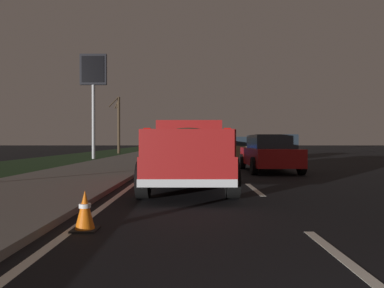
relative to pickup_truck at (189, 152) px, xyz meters
name	(u,v)px	position (x,y,z in m)	size (l,w,h in m)	color
ground	(214,157)	(17.89, -1.75, -0.98)	(144.00, 144.00, 0.00)	black
sidewalk_shoulder	(141,157)	(17.89, 3.95, -0.92)	(108.00, 4.00, 0.12)	slate
grass_verge	(77,157)	(17.89, 8.95, -0.98)	(108.00, 6.00, 0.01)	#1E3819
lane_markings	(182,156)	(20.19, 0.76, -0.98)	(108.79, 3.54, 0.01)	silver
pickup_truck	(189,152)	(0.00, 0.00, 0.00)	(5.42, 2.29, 1.87)	maroon
sedan_tan	(245,149)	(13.12, -3.48, -0.20)	(4.42, 2.06, 1.54)	#9E845B
sedan_red	(269,153)	(5.11, -3.33, -0.20)	(4.41, 2.05, 1.54)	maroon
sedan_blue	(189,147)	(18.38, 0.14, -0.20)	(4.41, 2.03, 1.54)	navy
sedan_black	(188,150)	(9.33, 0.13, -0.20)	(4.45, 2.11, 1.54)	black
gas_price_sign	(93,80)	(15.62, 6.99, 4.68)	(0.27, 1.90, 7.50)	#99999E
bare_tree_far	(118,123)	(26.61, 7.49, 2.10)	(1.53, 1.03, 5.86)	#423323
traffic_cone_near	(85,211)	(-4.70, 1.45, -0.70)	(0.36, 0.36, 0.58)	black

